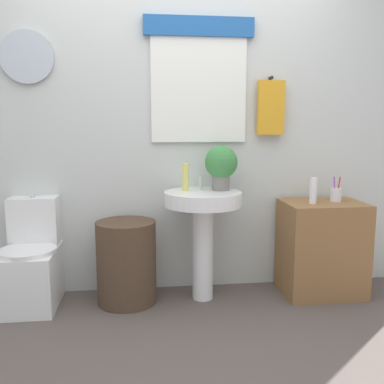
{
  "coord_description": "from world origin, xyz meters",
  "views": [
    {
      "loc": [
        -0.27,
        -2.11,
        1.26
      ],
      "look_at": [
        0.08,
        0.8,
        0.8
      ],
      "focal_mm": 39.92,
      "sensor_mm": 36.0,
      "label": 1
    }
  ],
  "objects": [
    {
      "name": "lotion_bottle",
      "position": [
        0.97,
        0.81,
        0.79
      ],
      "size": [
        0.05,
        0.05,
        0.19
      ],
      "primitive_type": "cylinder",
      "color": "white",
      "rests_on": "wooden_cabinet"
    },
    {
      "name": "ground_plane",
      "position": [
        0.0,
        0.0,
        0.0
      ],
      "size": [
        8.0,
        8.0,
        0.0
      ],
      "primitive_type": "plane",
      "color": "#564C47"
    },
    {
      "name": "toothbrush_cup",
      "position": [
        1.17,
        0.87,
        0.75
      ],
      "size": [
        0.08,
        0.08,
        0.19
      ],
      "color": "silver",
      "rests_on": "wooden_cabinet"
    },
    {
      "name": "soap_bottle",
      "position": [
        0.04,
        0.9,
        0.89
      ],
      "size": [
        0.05,
        0.05,
        0.2
      ],
      "primitive_type": "cylinder",
      "color": "#DBD166",
      "rests_on": "pedestal_sink"
    },
    {
      "name": "pedestal_sink",
      "position": [
        0.16,
        0.85,
        0.61
      ],
      "size": [
        0.55,
        0.55,
        0.79
      ],
      "color": "white",
      "rests_on": "ground_plane"
    },
    {
      "name": "faucet",
      "position": [
        0.16,
        0.97,
        0.84
      ],
      "size": [
        0.03,
        0.03,
        0.1
      ],
      "primitive_type": "cylinder",
      "color": "silver",
      "rests_on": "pedestal_sink"
    },
    {
      "name": "toilet",
      "position": [
        -1.05,
        0.88,
        0.29
      ],
      "size": [
        0.38,
        0.51,
        0.77
      ],
      "color": "white",
      "rests_on": "ground_plane"
    },
    {
      "name": "wooden_cabinet",
      "position": [
        1.07,
        0.85,
        0.35
      ],
      "size": [
        0.58,
        0.44,
        0.7
      ],
      "primitive_type": "cube",
      "color": "olive",
      "rests_on": "ground_plane"
    },
    {
      "name": "potted_plant",
      "position": [
        0.3,
        0.91,
        0.98
      ],
      "size": [
        0.24,
        0.24,
        0.32
      ],
      "color": "slate",
      "rests_on": "pedestal_sink"
    },
    {
      "name": "laundry_hamper",
      "position": [
        -0.39,
        0.85,
        0.3
      ],
      "size": [
        0.42,
        0.42,
        0.59
      ],
      "primitive_type": "cylinder",
      "color": "#4C3828",
      "rests_on": "ground_plane"
    },
    {
      "name": "back_wall",
      "position": [
        0.0,
        1.15,
        1.31
      ],
      "size": [
        4.4,
        0.18,
        2.6
      ],
      "color": "silver",
      "rests_on": "ground_plane"
    }
  ]
}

